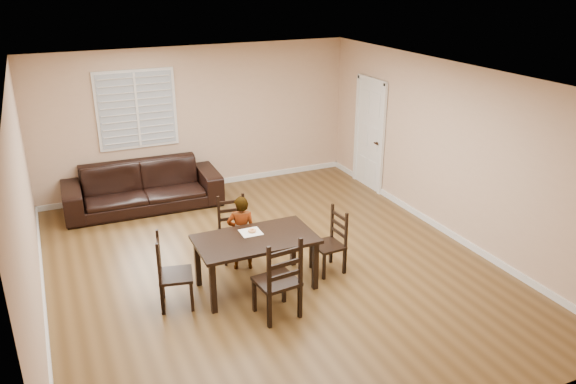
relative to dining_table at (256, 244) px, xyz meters
The scene contains 11 objects.
ground 0.85m from the dining_table, 48.19° to the left, with size 7.00×7.00×0.00m, color brown.
room 1.38m from the dining_table, 55.49° to the left, with size 6.04×7.04×2.72m.
dining_table is the anchor object (origin of this frame).
chair_near 1.01m from the dining_table, 88.89° to the left, with size 0.46×0.43×0.94m.
chair_far 0.85m from the dining_table, 89.53° to the right, with size 0.53×0.50×1.08m.
chair_left 1.20m from the dining_table, behind, with size 0.49×0.52×0.97m.
chair_right 1.20m from the dining_table, ahead, with size 0.41×0.44×0.92m.
child 0.57m from the dining_table, 89.52° to the left, with size 0.40×0.26×1.09m, color gray.
napkin 0.20m from the dining_table, 89.52° to the left, with size 0.27×0.27×0.00m, color beige.
donut 0.21m from the dining_table, 83.18° to the left, with size 0.11×0.11×0.04m.
sofa 3.45m from the dining_table, 104.08° to the left, with size 2.68×1.05×0.78m, color black.
Camera 1 is at (-2.68, -6.54, 3.95)m, focal length 35.00 mm.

